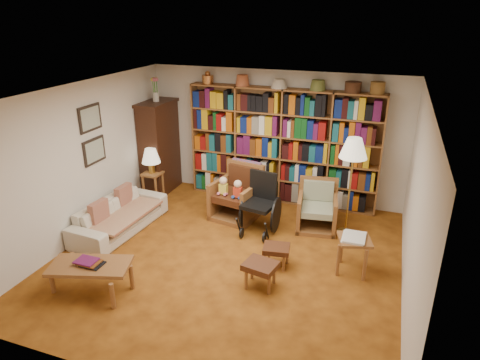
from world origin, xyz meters
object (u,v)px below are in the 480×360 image
at_px(floor_lamp, 353,152).
at_px(side_table_papers, 354,244).
at_px(wheelchair, 260,205).
at_px(footstool_a, 276,250).
at_px(footstool_b, 260,267).
at_px(sofa, 120,216).
at_px(side_table_lamp, 153,181).
at_px(coffee_table, 90,267).
at_px(armchair_leather, 238,195).
at_px(armchair_sage, 318,209).

height_order(floor_lamp, side_table_papers, floor_lamp).
xyz_separation_m(wheelchair, footstool_a, (0.56, -1.01, -0.20)).
bearing_deg(footstool_b, wheelchair, 107.23).
distance_m(sofa, footstool_a, 2.79).
xyz_separation_m(side_table_lamp, coffee_table, (0.73, -2.85, -0.04)).
relative_size(wheelchair, floor_lamp, 0.60).
bearing_deg(footstool_b, floor_lamp, 64.31).
bearing_deg(side_table_lamp, wheelchair, -10.55).
height_order(wheelchair, footstool_a, wheelchair).
relative_size(sofa, side_table_lamp, 3.19).
bearing_deg(armchair_leather, footstool_a, -51.79).
height_order(footstool_a, coffee_table, coffee_table).
relative_size(sofa, armchair_leather, 1.90).
relative_size(armchair_sage, footstool_a, 1.93).
xyz_separation_m(side_table_lamp, footstool_a, (2.89, -1.44, -0.14)).
xyz_separation_m(wheelchair, floor_lamp, (1.40, 0.34, 0.98)).
bearing_deg(footstool_b, coffee_table, -157.78).
bearing_deg(floor_lamp, wheelchair, -166.41).
bearing_deg(sofa, floor_lamp, -67.90).
relative_size(armchair_leather, armchair_sage, 1.17).
bearing_deg(coffee_table, footstool_a, 33.21).
distance_m(side_table_lamp, armchair_sage, 3.24).
bearing_deg(coffee_table, wheelchair, 56.49).
distance_m(side_table_lamp, footstool_b, 3.46).
distance_m(side_table_lamp, armchair_leather, 1.79).
distance_m(armchair_leather, footstool_a, 1.79).
xyz_separation_m(armchair_leather, coffee_table, (-1.06, -2.81, -0.03)).
bearing_deg(side_table_lamp, sofa, -85.54).
bearing_deg(side_table_papers, side_table_lamp, 163.00).
height_order(armchair_sage, footstool_a, armchair_sage).
height_order(floor_lamp, footstool_b, floor_lamp).
bearing_deg(coffee_table, floor_lamp, 42.55).
bearing_deg(footstool_a, sofa, 176.73).
height_order(armchair_sage, wheelchair, wheelchair).
bearing_deg(footstool_a, footstool_b, -97.15).
bearing_deg(armchair_leather, floor_lamp, -1.59).
distance_m(floor_lamp, coffee_table, 4.22).
bearing_deg(wheelchair, footstool_a, -61.09).
xyz_separation_m(armchair_sage, side_table_papers, (0.72, -1.21, 0.13)).
bearing_deg(sofa, footstool_b, -100.80).
xyz_separation_m(sofa, coffee_table, (0.63, -1.57, 0.09)).
distance_m(armchair_leather, coffee_table, 3.01).
bearing_deg(armchair_sage, sofa, -157.69).
xyz_separation_m(sofa, armchair_leather, (1.69, 1.24, 0.12)).
bearing_deg(floor_lamp, footstool_b, -115.69).
xyz_separation_m(side_table_lamp, floor_lamp, (3.74, -0.09, 1.03)).
distance_m(wheelchair, side_table_papers, 1.80).
bearing_deg(footstool_a, armchair_sage, 76.51).
bearing_deg(wheelchair, footstool_b, -72.77).
height_order(sofa, side_table_papers, side_table_papers).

